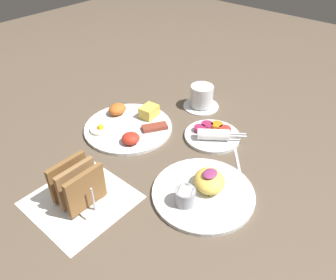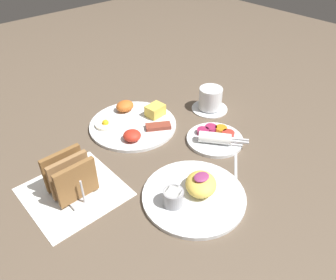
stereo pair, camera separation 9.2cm
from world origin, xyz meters
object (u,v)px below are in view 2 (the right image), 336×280
(plate_condiments, at_px, (215,138))
(coffee_cup, at_px, (210,100))
(plate_foreground, at_px, (194,193))
(toast_rack, at_px, (70,177))
(plate_breakfast, at_px, (134,122))

(plate_condiments, height_order, coffee_cup, coffee_cup)
(plate_foreground, distance_m, toast_rack, 0.29)
(plate_breakfast, distance_m, plate_condiments, 0.26)
(toast_rack, bearing_deg, plate_condiments, -12.65)
(toast_rack, xyz_separation_m, coffee_cup, (0.53, 0.04, -0.02))
(coffee_cup, bearing_deg, plate_breakfast, 159.35)
(plate_breakfast, xyz_separation_m, plate_foreground, (-0.08, -0.34, 0.00))
(plate_foreground, bearing_deg, plate_condiments, 28.99)
(toast_rack, relative_size, coffee_cup, 0.97)
(plate_condiments, distance_m, toast_rack, 0.42)
(coffee_cup, bearing_deg, toast_rack, -175.94)
(plate_condiments, distance_m, coffee_cup, 0.18)
(plate_breakfast, height_order, coffee_cup, coffee_cup)
(plate_condiments, xyz_separation_m, coffee_cup, (0.12, 0.13, 0.02))
(plate_foreground, relative_size, toast_rack, 2.14)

